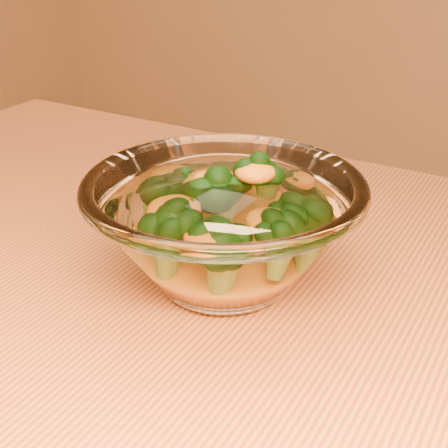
# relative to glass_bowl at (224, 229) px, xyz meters

# --- Properties ---
(glass_bowl) EXTENTS (0.21, 0.21, 0.09)m
(glass_bowl) POSITION_rel_glass_bowl_xyz_m (0.00, 0.00, 0.00)
(glass_bowl) COLOR white
(glass_bowl) RESTS_ON table
(cheese_sauce) EXTENTS (0.10, 0.10, 0.03)m
(cheese_sauce) POSITION_rel_glass_bowl_xyz_m (0.00, 0.00, -0.02)
(cheese_sauce) COLOR orange
(cheese_sauce) RESTS_ON glass_bowl
(broccoli_heap) EXTENTS (0.14, 0.14, 0.07)m
(broccoli_heap) POSITION_rel_glass_bowl_xyz_m (-0.00, 0.00, 0.01)
(broccoli_heap) COLOR black
(broccoli_heap) RESTS_ON cheese_sauce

